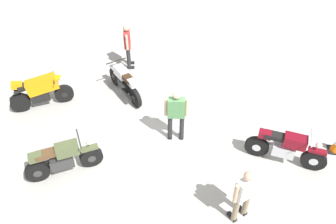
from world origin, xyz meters
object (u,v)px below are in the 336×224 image
object	(u,v)px
person_in_green_shirt	(176,113)
person_in_white_shirt	(244,194)
motorcycle_orange_sportbike	(41,91)
motorcycle_olive_vintage	(63,159)
person_in_red_shirt	(127,43)
motorcycle_maroon_cruiser	(286,148)
motorcycle_silver_cruiser	(124,82)

from	to	relation	value
person_in_green_shirt	person_in_white_shirt	xyz separation A→B (m)	(-1.89, 2.21, -0.09)
motorcycle_orange_sportbike	motorcycle_olive_vintage	world-z (taller)	motorcycle_orange_sportbike
person_in_red_shirt	person_in_white_shirt	size ratio (longest dim) A/B	1.07
motorcycle_olive_vintage	person_in_green_shirt	world-z (taller)	person_in_green_shirt
motorcycle_maroon_cruiser	person_in_white_shirt	world-z (taller)	person_in_white_shirt
motorcycle_silver_cruiser	person_in_white_shirt	bearing A→B (deg)	-179.85
motorcycle_orange_sportbike	motorcycle_olive_vintage	size ratio (longest dim) A/B	1.02
motorcycle_silver_cruiser	person_in_red_shirt	distance (m)	1.85
person_in_red_shirt	person_in_green_shirt	size ratio (longest dim) A/B	0.99
motorcycle_silver_cruiser	person_in_green_shirt	size ratio (longest dim) A/B	0.92
motorcycle_olive_vintage	person_in_red_shirt	xyz separation A→B (m)	(-0.13, -5.23, 0.47)
motorcycle_silver_cruiser	person_in_white_shirt	world-z (taller)	person_in_white_shirt
motorcycle_orange_sportbike	motorcycle_maroon_cruiser	bearing A→B (deg)	-38.96
person_in_green_shirt	motorcycle_maroon_cruiser	bearing A→B (deg)	-105.80
motorcycle_maroon_cruiser	motorcycle_silver_cruiser	bearing A→B (deg)	166.64
motorcycle_maroon_cruiser	person_in_white_shirt	xyz separation A→B (m)	(1.07, 1.93, 0.36)
person_in_green_shirt	motorcycle_silver_cruiser	bearing A→B (deg)	39.99
person_in_green_shirt	person_in_white_shirt	bearing A→B (deg)	-149.82
motorcycle_orange_sportbike	person_in_red_shirt	distance (m)	3.48
motorcycle_olive_vintage	person_in_white_shirt	size ratio (longest dim) A/B	1.10
person_in_green_shirt	motorcycle_orange_sportbike	bearing A→B (deg)	71.68
motorcycle_olive_vintage	person_in_red_shirt	world-z (taller)	person_in_red_shirt
motorcycle_orange_sportbike	person_in_white_shirt	world-z (taller)	person_in_white_shirt
motorcycle_maroon_cruiser	motorcycle_olive_vintage	world-z (taller)	motorcycle_maroon_cruiser
person_in_white_shirt	motorcycle_maroon_cruiser	bearing A→B (deg)	-72.94
motorcycle_maroon_cruiser	person_in_red_shirt	distance (m)	6.57
motorcycle_silver_cruiser	person_in_green_shirt	distance (m)	2.69
person_in_red_shirt	motorcycle_maroon_cruiser	bearing A→B (deg)	-50.78
motorcycle_maroon_cruiser	motorcycle_orange_sportbike	size ratio (longest dim) A/B	1.19
person_in_red_shirt	motorcycle_olive_vintage	bearing A→B (deg)	-107.51
motorcycle_olive_vintage	person_in_green_shirt	xyz separation A→B (m)	(-2.56, -1.79, 0.49)
person_in_red_shirt	person_in_green_shirt	distance (m)	4.22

